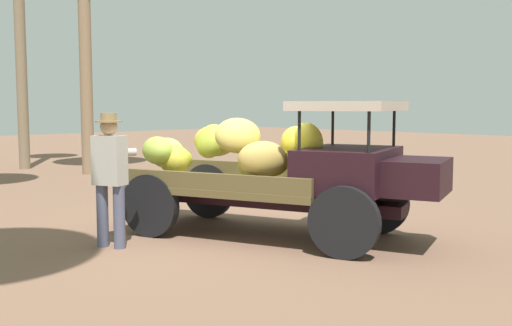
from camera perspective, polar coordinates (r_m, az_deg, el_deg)
The scene contains 3 objects.
ground_plane at distance 8.75m, azimuth -0.59°, elevation -6.58°, with size 60.00×60.00×0.00m, color brown.
truck at distance 8.29m, azimuth 2.47°, elevation -0.55°, with size 4.66×2.91×1.88m.
farmer at distance 7.92m, azimuth -13.64°, elevation -0.79°, with size 0.56×0.52×1.73m.
Camera 1 is at (6.13, -5.96, 1.83)m, focal length 42.26 mm.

